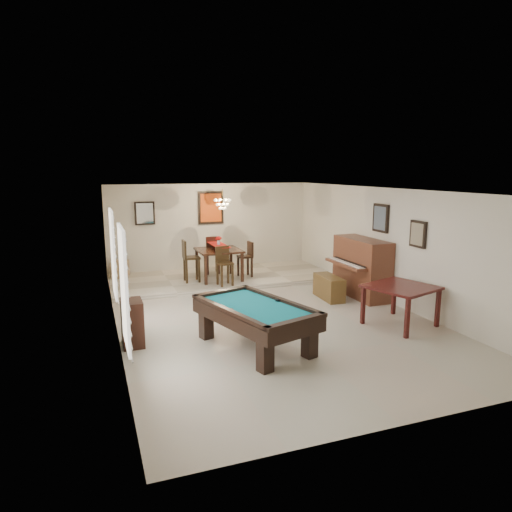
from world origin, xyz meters
TOP-DOWN VIEW (x-y plane):
  - ground_plane at (0.00, 0.00)m, footprint 6.00×9.00m
  - wall_back at (0.00, 4.50)m, footprint 6.00×0.04m
  - wall_front at (0.00, -4.50)m, footprint 6.00×0.04m
  - wall_left at (-3.00, 0.00)m, footprint 0.04×9.00m
  - wall_right at (3.00, 0.00)m, footprint 0.04×9.00m
  - ceiling at (0.00, 0.00)m, footprint 6.00×9.00m
  - dining_step at (0.00, 3.25)m, footprint 6.00×2.50m
  - window_left_front at (-2.97, -2.20)m, footprint 0.06×1.00m
  - window_left_rear at (-2.97, 0.60)m, footprint 0.06×1.00m
  - pool_table at (-0.82, -1.59)m, footprint 1.77×2.44m
  - square_table at (2.22, -1.50)m, footprint 1.44×1.44m
  - upright_piano at (2.51, 0.56)m, footprint 0.94×1.68m
  - piano_bench at (1.84, 0.62)m, footprint 0.43×1.00m
  - apothecary_chest at (-2.78, -0.78)m, footprint 0.36×0.53m
  - dining_table at (-0.20, 2.93)m, footprint 1.13×1.13m
  - flower_vase at (-0.20, 2.93)m, footprint 0.16×0.16m
  - dining_chair_south at (-0.24, 2.23)m, footprint 0.40×0.40m
  - dining_chair_north at (-0.19, 3.67)m, footprint 0.41×0.41m
  - dining_chair_west at (-0.94, 2.91)m, footprint 0.41×0.41m
  - dining_chair_east at (0.55, 2.97)m, footprint 0.37×0.37m
  - corner_bench at (-2.66, 4.09)m, footprint 0.52×0.58m
  - chandelier at (0.00, 3.20)m, footprint 0.44×0.44m
  - back_painting at (0.00, 4.46)m, footprint 0.75×0.06m
  - back_mirror at (-1.90, 4.46)m, footprint 0.55×0.06m
  - right_picture_upper at (2.96, 0.30)m, footprint 0.06×0.55m
  - right_picture_lower at (2.96, -1.00)m, footprint 0.06×0.45m

SIDE VIEW (x-z plane):
  - ground_plane at x=0.00m, z-range -0.02..0.00m
  - dining_step at x=0.00m, z-range 0.00..0.12m
  - piano_bench at x=1.84m, z-range 0.00..0.54m
  - corner_bench at x=-2.66m, z-range 0.12..0.55m
  - pool_table at x=-0.82m, z-range 0.00..0.73m
  - square_table at x=2.22m, z-range 0.00..0.79m
  - apothecary_chest at x=-2.78m, z-range 0.00..0.80m
  - dining_table at x=-0.20m, z-range 0.12..1.04m
  - dining_chair_east at x=0.55m, z-range 0.12..1.08m
  - dining_chair_south at x=-0.24m, z-range 0.12..1.10m
  - dining_chair_north at x=-0.19m, z-range 0.12..1.19m
  - dining_chair_west at x=-0.94m, z-range 0.12..1.22m
  - upright_piano at x=2.51m, z-range 0.00..1.40m
  - flower_vase at x=-0.20m, z-range 1.04..1.28m
  - wall_back at x=0.00m, z-range 0.00..2.60m
  - wall_front at x=0.00m, z-range 0.00..2.60m
  - wall_left at x=-3.00m, z-range 0.00..2.60m
  - wall_right at x=3.00m, z-range 0.00..2.60m
  - window_left_front at x=-2.97m, z-range 0.55..2.25m
  - window_left_rear at x=-2.97m, z-range 0.55..2.25m
  - right_picture_lower at x=2.96m, z-range 1.42..1.98m
  - back_mirror at x=-1.90m, z-range 1.48..2.12m
  - back_painting at x=0.00m, z-range 1.42..2.38m
  - right_picture_upper at x=2.96m, z-range 1.57..2.23m
  - chandelier at x=0.00m, z-range 1.90..2.50m
  - ceiling at x=0.00m, z-range 2.58..2.62m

